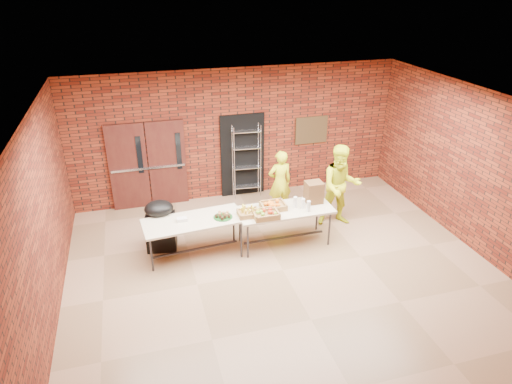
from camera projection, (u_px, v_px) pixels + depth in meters
room at (285, 195)px, 8.05m from camera, size 8.08×7.08×3.28m
double_doors at (148, 165)px, 10.72m from camera, size 1.78×0.12×2.10m
dark_doorway at (243, 155)px, 11.31m from camera, size 1.10×0.06×2.10m
bronze_plaque at (311, 130)px, 11.52m from camera, size 0.85×0.04×0.70m
wire_rack at (247, 161)px, 11.25m from camera, size 0.70×0.29×1.87m
table_left at (194, 223)px, 8.90m from camera, size 2.02×0.99×0.81m
table_right at (285, 212)px, 9.31m from camera, size 1.97×0.84×0.81m
basket_bananas at (249, 213)px, 9.00m from camera, size 0.42×0.32×0.13m
basket_oranges at (273, 206)px, 9.26m from camera, size 0.50×0.39×0.16m
basket_apples at (266, 214)px, 8.94m from camera, size 0.50×0.39×0.15m
muffin_tray at (223, 215)px, 8.94m from camera, size 0.38×0.38×0.09m
napkin_box at (182, 219)px, 8.82m from camera, size 0.20×0.13×0.07m
coffee_dispenser at (314, 192)px, 9.47m from camera, size 0.34×0.31×0.45m
cup_stack_front at (303, 204)px, 9.26m from camera, size 0.07×0.07×0.22m
cup_stack_mid at (309, 206)px, 9.13m from camera, size 0.08×0.08×0.23m
cup_stack_back at (295, 202)px, 9.30m from camera, size 0.08×0.08×0.23m
covered_grill at (161, 225)px, 9.24m from camera, size 0.66×0.58×1.07m
volunteer_woman at (280, 182)px, 10.52m from camera, size 0.58×0.40×1.55m
volunteer_man at (340, 186)px, 9.98m from camera, size 1.02×0.86×1.86m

